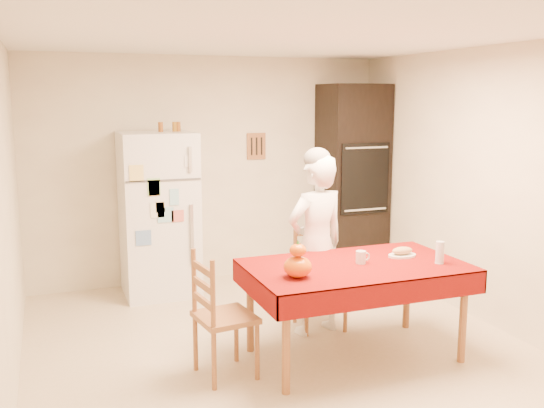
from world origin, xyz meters
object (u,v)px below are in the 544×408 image
pumpkin_lower (298,267)px  oven_cabinet (352,180)px  coffee_mug (361,257)px  refrigerator (159,214)px  chair_left (217,311)px  seated_woman (316,245)px  chair_far (318,271)px  wine_glass (440,252)px  bread_plate (402,255)px  dining_table (355,273)px

pumpkin_lower → oven_cabinet: bearing=54.4°
coffee_mug → refrigerator: bearing=119.2°
chair_left → seated_woman: seated_woman is taller
refrigerator → seated_woman: size_ratio=1.08×
refrigerator → coffee_mug: (1.20, -2.14, -0.04)m
seated_woman → chair_far: bearing=-131.9°
seated_woman → coffee_mug: bearing=90.1°
wine_glass → chair_left: bearing=172.1°
chair_far → wine_glass: (0.61, -0.94, 0.34)m
pumpkin_lower → bread_plate: pumpkin_lower is taller
chair_far → bread_plate: chair_far is taller
dining_table → bread_plate: 0.48m
seated_woman → dining_table: bearing=85.4°
seated_woman → bread_plate: seated_woman is taller
oven_cabinet → dining_table: 2.50m
chair_far → chair_left: same height
coffee_mug → bread_plate: coffee_mug is taller
chair_far → pumpkin_lower: (-0.58, -0.89, 0.33)m
chair_far → coffee_mug: bearing=-82.2°
oven_cabinet → chair_left: oven_cabinet is taller
dining_table → coffee_mug: 0.13m
chair_left → wine_glass: (1.74, -0.24, 0.34)m
refrigerator → chair_far: bearing=-50.6°
bread_plate → chair_left: bearing=-178.6°
chair_far → seated_woman: seated_woman is taller
seated_woman → bread_plate: 0.74m
oven_cabinet → seated_woman: (-1.20, -1.61, -0.31)m
chair_far → coffee_mug: size_ratio=9.50×
dining_table → chair_far: bearing=88.7°
oven_cabinet → wine_glass: bearing=-101.8°
dining_table → oven_cabinet: bearing=62.8°
seated_woman → bread_plate: bearing=124.9°
dining_table → chair_far: (0.02, 0.73, -0.18)m
chair_left → pumpkin_lower: (0.55, -0.20, 0.33)m
coffee_mug → wine_glass: bearing=-20.3°
chair_far → pumpkin_lower: chair_far is taller
seated_woman → coffee_mug: (0.12, -0.58, 0.02)m
chair_left → bread_plate: bearing=-96.3°
refrigerator → oven_cabinet: bearing=1.2°
pumpkin_lower → chair_far: bearing=57.2°
oven_cabinet → bread_plate: bearing=-107.3°
chair_left → pumpkin_lower: bearing=-117.2°
refrigerator → chair_far: refrigerator is taller
oven_cabinet → chair_far: size_ratio=2.32×
oven_cabinet → dining_table: (-1.13, -2.20, -0.41)m
oven_cabinet → bread_plate: oven_cabinet is taller
seated_woman → pumpkin_lower: size_ratio=7.61×
chair_left → bread_plate: chair_left is taller
refrigerator → dining_table: (1.15, -2.15, -0.16)m
chair_left → bread_plate: (1.58, 0.04, 0.26)m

